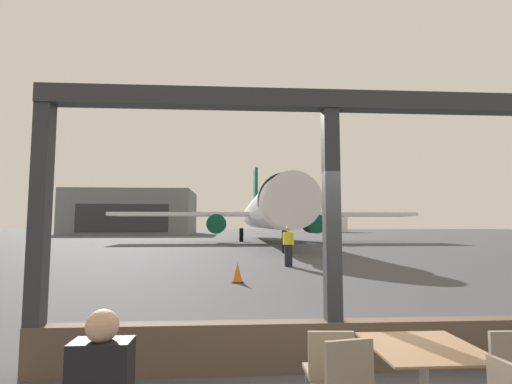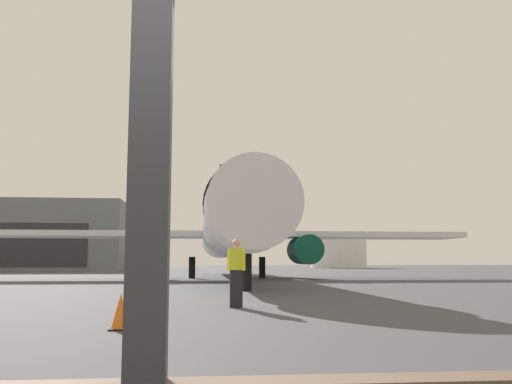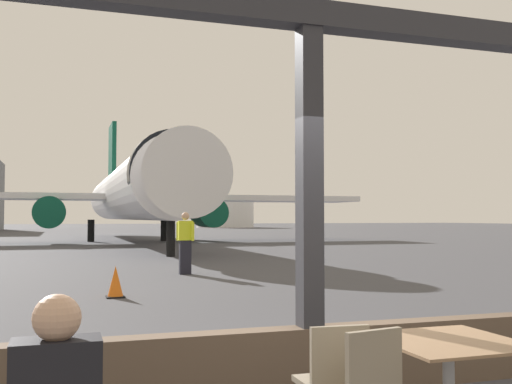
% 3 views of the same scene
% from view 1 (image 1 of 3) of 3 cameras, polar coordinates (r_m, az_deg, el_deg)
% --- Properties ---
extents(ground_plane, '(220.00, 220.00, 0.00)m').
position_cam_1_polar(ground_plane, '(44.82, -1.98, -7.34)').
color(ground_plane, '#424247').
extents(window_frame, '(7.50, 0.24, 3.57)m').
position_cam_1_polar(window_frame, '(4.96, 11.59, -10.92)').
color(window_frame, brown).
rests_on(window_frame, ground).
extents(dining_table, '(0.92, 0.92, 0.75)m').
position_cam_1_polar(dining_table, '(3.93, 24.29, -24.42)').
color(dining_table, '#8C6B4C').
rests_on(dining_table, ground).
extents(cafe_chair_aisle_left, '(0.41, 0.41, 0.89)m').
position_cam_1_polar(cafe_chair_aisle_left, '(3.73, 11.12, -24.86)').
color(cafe_chair_aisle_left, gray).
rests_on(cafe_chair_aisle_left, ground).
extents(airplane, '(31.43, 36.22, 9.94)m').
position_cam_1_polar(airplane, '(38.52, 1.41, -2.99)').
color(airplane, silver).
rests_on(airplane, ground).
extents(ground_crew_worker, '(0.45, 0.41, 1.74)m').
position_cam_1_polar(ground_crew_worker, '(16.56, 4.95, -8.16)').
color(ground_crew_worker, black).
rests_on(ground_crew_worker, ground).
extents(traffic_cone, '(0.36, 0.36, 0.63)m').
position_cam_1_polar(traffic_cone, '(12.06, -2.83, -12.24)').
color(traffic_cone, orange).
rests_on(traffic_cone, ground).
extents(distant_hangar, '(24.13, 16.12, 8.70)m').
position_cam_1_polar(distant_hangar, '(80.88, -18.17, -2.98)').
color(distant_hangar, slate).
rests_on(distant_hangar, ground).
extents(fuel_storage_tank, '(9.20, 9.20, 4.67)m').
position_cam_1_polar(fuel_storage_tank, '(95.98, 11.06, -4.62)').
color(fuel_storage_tank, white).
rests_on(fuel_storage_tank, ground).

